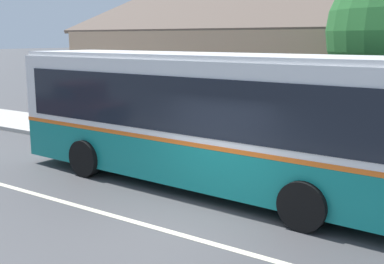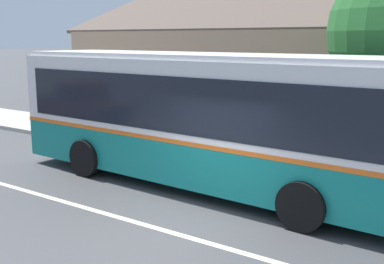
{
  "view_description": "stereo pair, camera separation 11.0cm",
  "coord_description": "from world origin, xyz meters",
  "px_view_note": "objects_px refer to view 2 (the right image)",
  "views": [
    {
      "loc": [
        5.18,
        -6.96,
        3.67
      ],
      "look_at": [
        -1.58,
        2.87,
        1.35
      ],
      "focal_mm": 45.0,
      "sensor_mm": 36.0,
      "label": 1
    },
    {
      "loc": [
        5.27,
        -6.9,
        3.67
      ],
      "look_at": [
        -1.58,
        2.87,
        1.35
      ],
      "focal_mm": 45.0,
      "sensor_mm": 36.0,
      "label": 2
    }
  ],
  "objects_px": {
    "transit_bus": "(201,116)",
    "bike_rack": "(52,113)",
    "bench_down_street": "(244,140)",
    "bench_by_building": "(123,126)"
  },
  "relations": [
    {
      "from": "bench_down_street",
      "to": "bike_rack",
      "type": "relative_size",
      "value": 1.62
    },
    {
      "from": "bench_by_building",
      "to": "bench_down_street",
      "type": "relative_size",
      "value": 0.99
    },
    {
      "from": "bench_by_building",
      "to": "bike_rack",
      "type": "relative_size",
      "value": 1.6
    },
    {
      "from": "transit_bus",
      "to": "bench_by_building",
      "type": "distance_m",
      "value": 6.0
    },
    {
      "from": "bench_by_building",
      "to": "bike_rack",
      "type": "height_order",
      "value": "bench_by_building"
    },
    {
      "from": "bench_down_street",
      "to": "bike_rack",
      "type": "distance_m",
      "value": 8.75
    },
    {
      "from": "bench_down_street",
      "to": "transit_bus",
      "type": "bearing_deg",
      "value": -81.42
    },
    {
      "from": "bench_by_building",
      "to": "bench_down_street",
      "type": "height_order",
      "value": "same"
    },
    {
      "from": "bench_down_street",
      "to": "bike_rack",
      "type": "xyz_separation_m",
      "value": [
        -8.75,
        -0.29,
        0.1
      ]
    },
    {
      "from": "transit_bus",
      "to": "bike_rack",
      "type": "bearing_deg",
      "value": 163.17
    }
  ]
}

